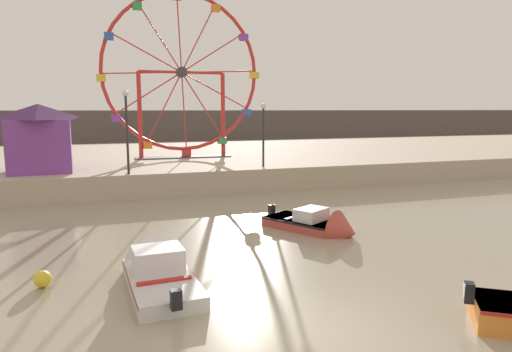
% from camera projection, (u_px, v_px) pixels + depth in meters
% --- Properties ---
extents(ground_plane, '(240.00, 240.00, 0.00)m').
position_uv_depth(ground_plane, '(309.00, 332.00, 9.34)').
color(ground_plane, gray).
extents(quay_promenade, '(110.00, 22.40, 1.29)m').
position_uv_depth(quay_promenade, '(159.00, 162.00, 34.02)').
color(quay_promenade, '#B7A88E').
rests_on(quay_promenade, ground_plane).
extents(distant_town_skyline, '(140.00, 3.00, 4.40)m').
position_uv_depth(distant_town_skyline, '(137.00, 128.00, 55.53)').
color(distant_town_skyline, '#564C47').
rests_on(distant_town_skyline, ground_plane).
extents(motorboat_faded_red, '(3.18, 3.96, 1.46)m').
position_uv_depth(motorboat_faded_red, '(320.00, 225.00, 16.96)').
color(motorboat_faded_red, '#B24238').
rests_on(motorboat_faded_red, ground_plane).
extents(motorboat_pale_grey, '(1.79, 4.60, 1.55)m').
position_uv_depth(motorboat_pale_grey, '(155.00, 268.00, 12.30)').
color(motorboat_pale_grey, silver).
rests_on(motorboat_pale_grey, ground_plane).
extents(ferris_wheel_red_frame, '(10.72, 1.20, 10.89)m').
position_uv_depth(ferris_wheel_red_frame, '(182.00, 76.00, 29.98)').
color(ferris_wheel_red_frame, red).
rests_on(ferris_wheel_red_frame, quay_promenade).
extents(carnival_booth_purple_stall, '(3.48, 3.56, 3.54)m').
position_uv_depth(carnival_booth_purple_stall, '(40.00, 137.00, 23.60)').
color(carnival_booth_purple_stall, purple).
rests_on(carnival_booth_purple_stall, quay_promenade).
extents(promenade_lamp_near, '(0.32, 0.32, 4.21)m').
position_uv_depth(promenade_lamp_near, '(127.00, 120.00, 22.54)').
color(promenade_lamp_near, '#2D2D33').
rests_on(promenade_lamp_near, quay_promenade).
extents(promenade_lamp_far, '(0.32, 0.32, 3.60)m').
position_uv_depth(promenade_lamp_far, '(263.00, 125.00, 25.54)').
color(promenade_lamp_far, '#2D2D33').
rests_on(promenade_lamp_far, quay_promenade).
extents(mooring_buoy_orange, '(0.44, 0.44, 0.44)m').
position_uv_depth(mooring_buoy_orange, '(42.00, 279.00, 11.65)').
color(mooring_buoy_orange, yellow).
rests_on(mooring_buoy_orange, ground_plane).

